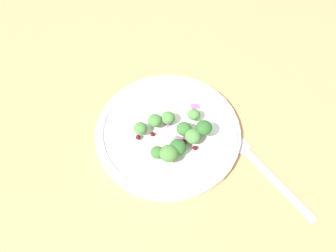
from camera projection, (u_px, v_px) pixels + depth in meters
ground_plane at (152, 136)px, 65.72cm from camera, size 180.00×180.00×2.00cm
plate at (168, 132)px, 63.99cm from camera, size 24.75×24.75×1.70cm
dressing_pool at (168, 130)px, 63.62cm from camera, size 14.36×14.36×0.20cm
broccoli_floret_0 at (194, 115)px, 63.67cm from camera, size 2.14×2.14×2.17cm
broccoli_floret_1 at (169, 154)px, 59.02cm from camera, size 2.99×2.99×3.03cm
broccoli_floret_2 at (184, 129)px, 61.71cm from camera, size 2.50×2.50×2.53cm
broccoli_floret_3 at (157, 153)px, 59.85cm from camera, size 2.19×2.19×2.22cm
broccoli_floret_4 at (193, 136)px, 61.06cm from camera, size 2.66×2.66×2.69cm
broccoli_floret_5 at (154, 120)px, 62.77cm from camera, size 2.38×2.38×2.41cm
broccoli_floret_6 at (204, 128)px, 61.19cm from camera, size 2.67×2.67×2.71cm
broccoli_floret_7 at (179, 146)px, 60.17cm from camera, size 2.75×2.75×2.79cm
broccoli_floret_8 at (168, 118)px, 63.09cm from camera, size 2.35×2.35×2.38cm
broccoli_floret_9 at (140, 128)px, 61.98cm from camera, size 2.25×2.25×2.28cm
cranberry_0 at (139, 138)px, 62.01cm from camera, size 0.86×0.86×0.86cm
cranberry_1 at (152, 134)px, 62.57cm from camera, size 0.76×0.76×0.76cm
cranberry_2 at (168, 118)px, 64.27cm from camera, size 0.99×0.99×0.99cm
cranberry_3 at (195, 148)px, 61.12cm from camera, size 0.79×0.79×0.79cm
cranberry_4 at (184, 142)px, 61.55cm from camera, size 0.97×0.97×0.97cm
onion_bit_0 at (178, 140)px, 62.31cm from camera, size 1.47×1.40×0.50cm
onion_bit_1 at (186, 138)px, 62.20cm from camera, size 1.14×1.14×0.45cm
onion_bit_2 at (168, 123)px, 64.18cm from camera, size 1.55×1.19×0.40cm
onion_bit_3 at (196, 136)px, 62.80cm from camera, size 1.59×1.59×0.48cm
onion_bit_4 at (195, 107)px, 66.07cm from camera, size 1.54×1.63×0.48cm
fork at (265, 170)px, 60.74cm from camera, size 18.67×4.26×0.50cm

